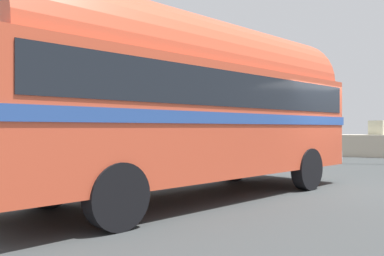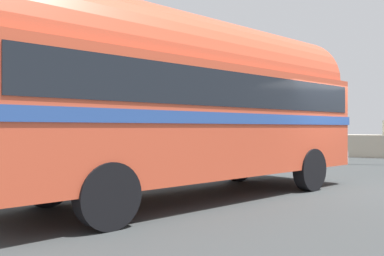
{
  "view_description": "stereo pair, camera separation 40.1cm",
  "coord_description": "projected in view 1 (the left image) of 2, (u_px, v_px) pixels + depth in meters",
  "views": [
    {
      "loc": [
        0.79,
        -9.95,
        1.46
      ],
      "look_at": [
        -2.48,
        -2.06,
        1.45
      ],
      "focal_mm": 37.22,
      "sensor_mm": 36.0,
      "label": 1
    },
    {
      "loc": [
        1.16,
        -9.79,
        1.46
      ],
      "look_at": [
        -2.48,
        -2.06,
        1.45
      ],
      "focal_mm": 37.22,
      "sensor_mm": 36.0,
      "label": 2
    }
  ],
  "objects": [
    {
      "name": "breakwater",
      "position": [
        342.0,
        142.0,
        20.36
      ],
      "size": [
        31.36,
        2.3,
        2.41
      ],
      "color": "#BFB49D",
      "rests_on": "ground"
    },
    {
      "name": "ground",
      "position": [
        321.0,
        188.0,
        9.49
      ],
      "size": [
        32.0,
        26.0,
        0.02
      ],
      "color": "#383B3C"
    },
    {
      "name": "second_coach",
      "position": [
        21.0,
        106.0,
        10.8
      ],
      "size": [
        5.74,
        8.8,
        3.7
      ],
      "rotation": [
        0.0,
        0.0,
        -0.43
      ],
      "color": "black",
      "rests_on": "ground"
    },
    {
      "name": "vintage_coach",
      "position": [
        194.0,
        99.0,
        8.15
      ],
      "size": [
        5.55,
        8.84,
        3.7
      ],
      "rotation": [
        0.0,
        0.0,
        -0.4
      ],
      "color": "black",
      "rests_on": "ground"
    }
  ]
}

